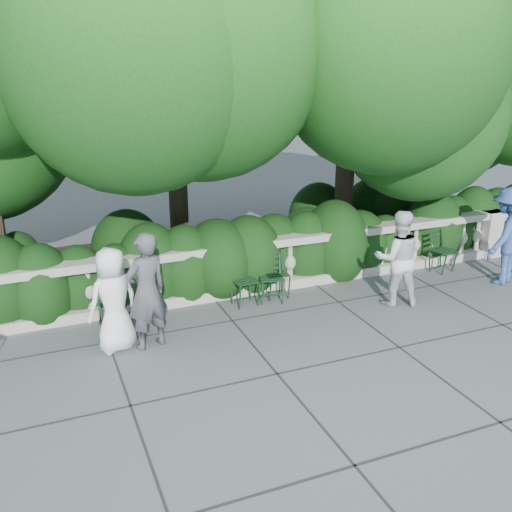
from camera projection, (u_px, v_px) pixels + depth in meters
name	position (u px, v px, depth m)	size (l,w,h in m)	color
ground	(280.00, 336.00, 8.84)	(90.00, 90.00, 0.00)	#4A4D51
balustrade	(239.00, 269.00, 10.25)	(12.00, 0.44, 1.00)	#9E998E
shrub_hedge	(218.00, 273.00, 11.46)	(15.00, 2.60, 1.70)	black
tree_canopy	(246.00, 65.00, 10.57)	(15.04, 6.52, 6.78)	#3F3023
chair_a	(129.00, 324.00, 9.26)	(0.44, 0.48, 0.84)	black
chair_b	(115.00, 331.00, 9.02)	(0.44, 0.48, 0.84)	black
chair_c	(279.00, 300.00, 10.15)	(0.44, 0.48, 0.84)	black
chair_d	(249.00, 308.00, 9.85)	(0.44, 0.48, 0.84)	black
chair_e	(272.00, 305.00, 9.98)	(0.44, 0.48, 0.84)	black
chair_f	(447.00, 273.00, 11.41)	(0.44, 0.48, 0.84)	black
person_businessman	(113.00, 300.00, 8.22)	(0.77, 0.50, 1.57)	white
person_woman_grey	(147.00, 291.00, 8.25)	(0.65, 0.43, 1.78)	#46474C
person_casual_man	(398.00, 258.00, 9.75)	(0.82, 0.64, 1.68)	silver
person_older_blue	(507.00, 236.00, 10.67)	(1.20, 0.69, 1.86)	#314C94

